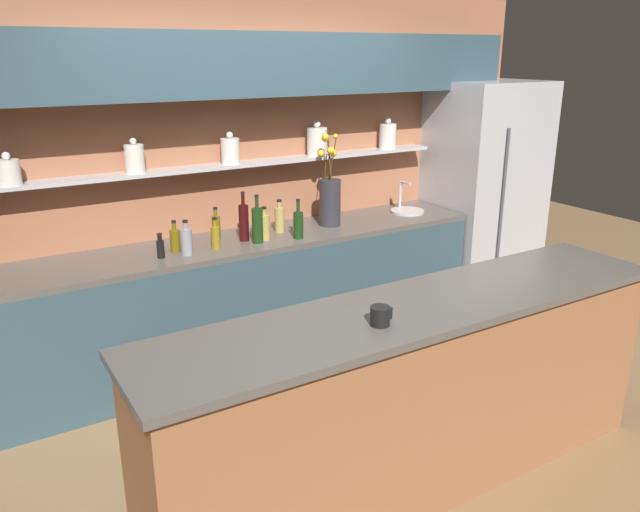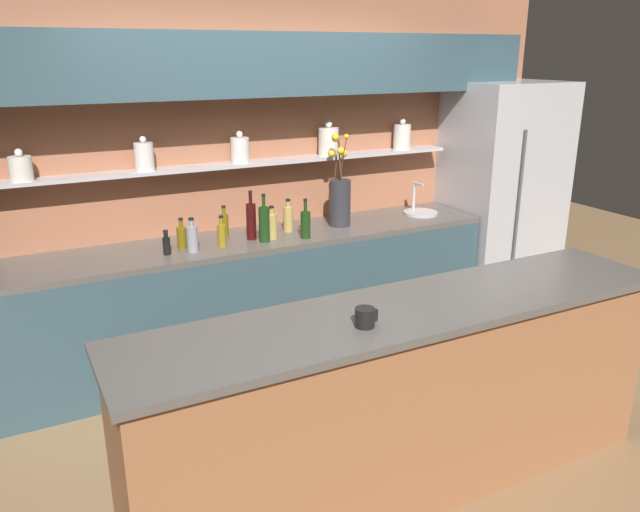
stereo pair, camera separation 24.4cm
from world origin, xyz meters
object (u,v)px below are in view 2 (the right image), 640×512
Objects in this scene: sink_fixture at (420,211)px; refrigerator at (501,198)px; flower_vase at (340,198)px; bottle_spirit_1 at (272,226)px; bottle_wine_7 at (264,224)px; bottle_oil_9 at (224,225)px; bottle_oil_0 at (182,237)px; bottle_wine_2 at (251,221)px; bottle_sauce_5 at (166,244)px; bottle_wine_4 at (306,224)px; bottle_spirit_8 at (288,218)px; coffee_mug at (365,317)px; bottle_oil_6 at (222,234)px; bottle_spirit_3 at (192,238)px.

refrigerator is at bearing -3.46° from sink_fixture.
bottle_spirit_1 is (-0.59, -0.09, -0.12)m from flower_vase.
refrigerator is 2.23m from bottle_wine_7.
bottle_oil_9 is at bearing 173.69° from flower_vase.
bottle_wine_7 reaches higher than bottle_oil_0.
bottle_wine_7 is (-0.07, -0.04, 0.03)m from bottle_spirit_1.
bottle_wine_2 reaches higher than bottle_oil_9.
bottle_wine_2 is at bearing 6.83° from bottle_sauce_5.
bottle_wine_4 is 1.17× the size of bottle_spirit_8.
bottle_oil_9 is at bearing 89.33° from coffee_mug.
refrigerator reaches higher than bottle_wine_7.
sink_fixture is 1.72m from bottle_oil_6.
flower_vase is at bearing 1.29° from bottle_oil_0.
bottle_wine_2 is 1.50× the size of bottle_spirit_3.
bottle_oil_6 is at bearing 6.07° from bottle_spirit_3.
bottle_wine_2 is (0.49, -0.01, 0.05)m from bottle_oil_0.
bottle_spirit_1 is 0.75m from bottle_sauce_5.
bottle_oil_6 is (-0.59, 0.08, -0.02)m from bottle_wine_4.
bottle_oil_9 is (-0.15, 0.13, -0.04)m from bottle_wine_2.
sink_fixture reaches higher than coffee_mug.
bottle_wine_4 is at bearing -23.14° from bottle_wine_2.
bottle_spirit_1 is at bearing 3.94° from bottle_spirit_3.
bottle_spirit_1 is 1.78m from coffee_mug.
refrigerator reaches higher than bottle_oil_6.
bottle_wine_7 reaches higher than bottle_oil_6.
sink_fixture is at bearing 176.54° from refrigerator.
bottle_wine_7 is at bearing -10.79° from bottle_oil_0.
bottle_oil_9 is at bearing 66.34° from bottle_oil_6.
bottle_spirit_3 is 0.17m from bottle_sauce_5.
refrigerator is 8.48× the size of bottle_oil_9.
flower_vase reaches higher than bottle_spirit_8.
bottle_wine_2 reaches higher than bottle_oil_6.
flower_vase is at bearing -179.67° from sink_fixture.
bottle_oil_9 is at bearing 176.68° from refrigerator.
bottle_spirit_1 reaches higher than bottle_spirit_3.
bottle_wine_2 is at bearing 11.78° from bottle_spirit_3.
flower_vase is 2.05m from coffee_mug.
sink_fixture is at bearing 3.71° from bottle_oil_6.
flower_vase is 2.52× the size of sink_fixture.
bottle_sauce_5 is (-0.75, -0.02, -0.03)m from bottle_spirit_1.
bottle_wine_2 is 3.17× the size of coffee_mug.
flower_vase is at bearing 178.36° from refrigerator.
flower_vase is 4.26× the size of bottle_sauce_5.
bottle_spirit_8 is at bearing 13.87° from bottle_oil_6.
bottle_spirit_1 reaches higher than coffee_mug.
bottle_oil_6 is at bearing -113.66° from bottle_oil_9.
bottle_sauce_5 is (-2.09, -0.11, 0.04)m from sink_fixture.
flower_vase is 0.43m from bottle_spirit_8.
refrigerator is at bearing -0.36° from bottle_oil_0.
bottle_wine_2 is 0.11m from bottle_wine_7.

